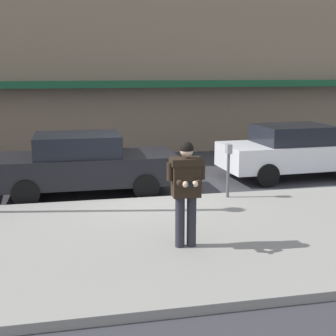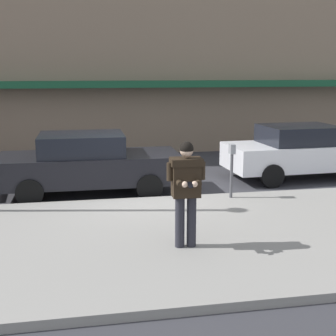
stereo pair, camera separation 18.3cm
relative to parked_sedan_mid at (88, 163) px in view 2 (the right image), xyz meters
name	(u,v)px [view 2 (the right image)]	position (x,y,z in m)	size (l,w,h in m)	color
ground_plane	(140,201)	(1.19, -0.90, -0.79)	(80.00, 80.00, 0.00)	#333338
sidewalk	(212,236)	(2.19, -3.75, -0.72)	(32.00, 5.30, 0.14)	gray
curb_paint_line	(180,198)	(2.19, -0.85, -0.79)	(28.00, 0.12, 0.01)	silver
parked_sedan_mid	(88,163)	(0.00, 0.00, 0.00)	(4.50, 1.94, 1.54)	black
parked_sedan_far	(303,151)	(6.14, 0.69, 0.00)	(4.59, 2.11, 1.54)	silver
man_texting_on_phone	(186,183)	(1.54, -4.37, 0.46)	(0.65, 0.59, 1.81)	#23232B
parking_meter	(232,163)	(3.28, -1.50, 0.18)	(0.12, 0.18, 1.27)	#4C4C51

